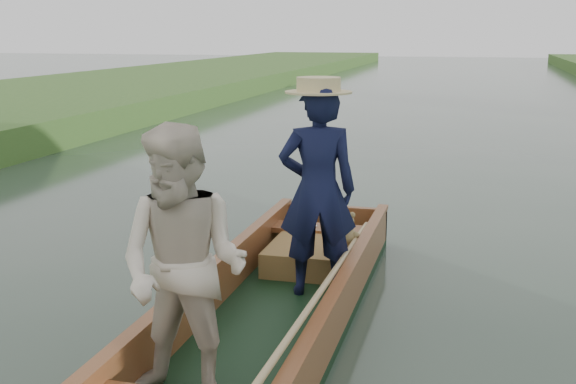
# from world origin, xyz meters

# --- Properties ---
(ground) EXTENTS (120.00, 120.00, 0.00)m
(ground) POSITION_xyz_m (0.00, 0.00, 0.00)
(ground) COLOR #283D30
(ground) RESTS_ON ground
(trees_far) EXTENTS (21.79, 11.82, 4.05)m
(trees_far) POSITION_xyz_m (1.30, 7.89, 2.33)
(trees_far) COLOR #47331E
(trees_far) RESTS_ON ground
(punt) EXTENTS (1.12, 5.00, 1.80)m
(punt) POSITION_xyz_m (0.00, -0.11, 0.58)
(punt) COLOR black
(punt) RESTS_ON ground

